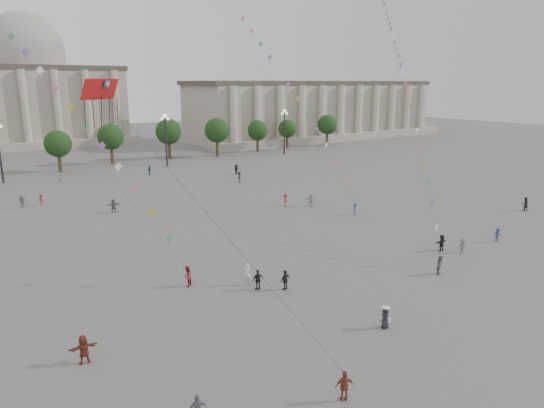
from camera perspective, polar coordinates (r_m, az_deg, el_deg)
ground at (r=37.45m, az=9.64°, el=-12.74°), size 360.00×360.00×0.00m
hall_east at (r=153.69m, az=5.27°, el=10.95°), size 84.00×26.22×17.20m
hall_central at (r=154.57m, az=-26.64°, el=11.72°), size 48.30×34.30×35.50m
tree_row at (r=104.87m, az=-21.73°, el=6.89°), size 137.12×5.12×8.00m
lamp_post_mid_east at (r=101.67m, az=-12.44°, el=8.47°), size 2.00×0.90×10.65m
lamp_post_far_east at (r=116.49m, az=1.47°, el=9.47°), size 2.00×0.90×10.65m
person_crowd_0 at (r=93.22m, az=-14.22°, el=3.87°), size 1.09×0.99×1.79m
person_crowd_3 at (r=52.62m, az=19.32°, el=-4.33°), size 1.59×0.51×1.71m
person_crowd_4 at (r=90.57m, az=-23.65°, el=2.79°), size 1.47×1.44×1.68m
person_crowd_6 at (r=52.73m, az=21.51°, el=-4.59°), size 1.13×0.87×1.54m
person_crowd_7 at (r=67.52m, az=4.57°, el=0.49°), size 1.56×1.63×1.85m
person_crowd_8 at (r=67.39m, az=1.62°, el=0.45°), size 1.27×1.23×1.73m
person_crowd_9 at (r=91.56m, az=-4.23°, el=4.11°), size 1.78×1.33×1.87m
person_crowd_12 at (r=67.47m, az=-18.15°, el=-0.19°), size 1.79×0.75×1.87m
person_crowd_13 at (r=41.65m, az=-2.95°, el=-8.25°), size 0.82×0.69×1.90m
person_crowd_14 at (r=57.84m, az=25.00°, el=-3.32°), size 1.16×0.97×1.56m
person_crowd_15 at (r=73.28m, az=27.61°, el=-0.01°), size 1.14×1.06×1.86m
person_crowd_16 at (r=74.97m, az=-27.34°, el=0.27°), size 1.06×0.52×1.76m
person_crowd_17 at (r=75.43m, az=-25.50°, el=0.46°), size 0.90×1.13×1.53m
person_crowd_21 at (r=83.72m, az=-3.89°, el=3.19°), size 1.15×1.41×1.91m
tourist_0 at (r=28.20m, az=8.54°, el=-20.41°), size 1.12×0.84×1.77m
tourist_1 at (r=40.72m, az=-1.66°, el=-8.90°), size 1.06×0.54×1.74m
tourist_2 at (r=33.03m, az=-21.28°, el=-15.64°), size 1.74×0.62×1.86m
tourist_4 at (r=40.71m, az=1.58°, el=-8.92°), size 1.05×0.52×1.72m
kite_flyer_0 at (r=41.95m, az=-9.94°, el=-8.36°), size 1.11×1.10×1.81m
kite_flyer_1 at (r=63.92m, az=9.76°, el=-0.60°), size 1.12×1.11×1.55m
kite_flyer_2 at (r=46.38m, az=19.21°, el=-6.79°), size 1.03×0.93×1.72m
hat_person at (r=35.72m, az=13.20°, el=-12.76°), size 0.90×0.68×1.69m
dragon_kite at (r=25.94m, az=-19.15°, el=10.80°), size 5.73×5.00×19.44m
kite_train_east at (r=76.00m, az=14.78°, el=15.59°), size 40.76×46.18×71.19m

